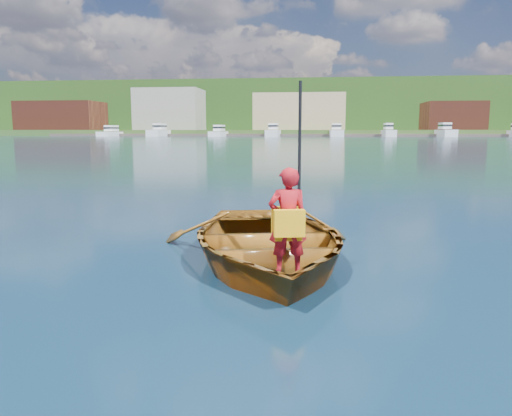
{
  "coord_description": "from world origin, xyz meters",
  "views": [
    {
      "loc": [
        0.43,
        -7.22,
        1.7
      ],
      "look_at": [
        -0.32,
        -0.86,
        0.71
      ],
      "focal_mm": 35.0,
      "sensor_mm": 36.0,
      "label": 1
    }
  ],
  "objects": [
    {
      "name": "ground",
      "position": [
        0.0,
        0.0,
        0.0
      ],
      "size": [
        600.0,
        600.0,
        0.0
      ],
      "color": "#142E41",
      "rests_on": "ground"
    },
    {
      "name": "rowboat",
      "position": [
        -0.18,
        -0.86,
        0.27
      ],
      "size": [
        3.66,
        4.56,
        0.84
      ],
      "color": "brown",
      "rests_on": "ground"
    },
    {
      "name": "child_paddler",
      "position": [
        0.14,
        -1.71,
        0.71
      ],
      "size": [
        0.49,
        0.4,
        2.15
      ],
      "color": "#B1141D",
      "rests_on": "ground"
    },
    {
      "name": "shoreline",
      "position": [
        0.0,
        236.61,
        10.32
      ],
      "size": [
        400.0,
        140.0,
        22.0
      ],
      "color": "#375925",
      "rests_on": "ground"
    },
    {
      "name": "dock",
      "position": [
        -4.46,
        148.0,
        0.4
      ],
      "size": [
        160.01,
        4.45,
        0.8
      ],
      "color": "#52453F",
      "rests_on": "ground"
    },
    {
      "name": "waterfront_buildings",
      "position": [
        -7.74,
        165.0,
        7.74
      ],
      "size": [
        202.0,
        16.0,
        14.0
      ],
      "color": "brown",
      "rests_on": "ground"
    },
    {
      "name": "marina_yachts",
      "position": [
        5.64,
        143.34,
        1.4
      ],
      "size": [
        141.6,
        13.78,
        4.32
      ],
      "color": "white",
      "rests_on": "ground"
    },
    {
      "name": "hillside_trees",
      "position": [
        -8.19,
        237.16,
        17.61
      ],
      "size": [
        292.32,
        84.08,
        23.25
      ],
      "color": "#382314",
      "rests_on": "ground"
    }
  ]
}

